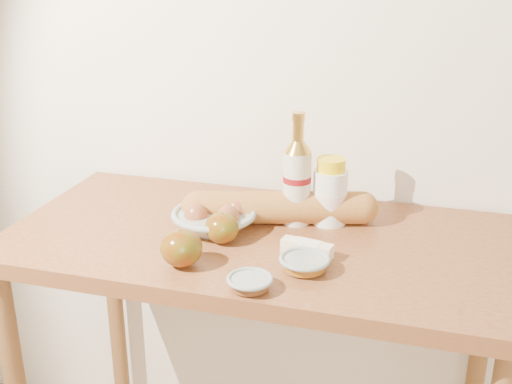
% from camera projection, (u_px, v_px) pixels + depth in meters
% --- Properties ---
extents(back_wall, '(3.50, 0.02, 2.60)m').
position_uv_depth(back_wall, '(295.00, 45.00, 1.67)').
color(back_wall, white).
rests_on(back_wall, ground).
extents(table, '(1.20, 0.60, 0.90)m').
position_uv_depth(table, '(259.00, 281.00, 1.56)').
color(table, '#985A31').
rests_on(table, ground).
extents(bourbon_bottle, '(0.08, 0.08, 0.28)m').
position_uv_depth(bourbon_bottle, '(297.00, 179.00, 1.55)').
color(bourbon_bottle, beige).
rests_on(bourbon_bottle, table).
extents(cream_bottle, '(0.11, 0.11, 0.17)m').
position_uv_depth(cream_bottle, '(330.00, 193.00, 1.56)').
color(cream_bottle, white).
rests_on(cream_bottle, table).
extents(egg_bowl, '(0.23, 0.23, 0.07)m').
position_uv_depth(egg_bowl, '(214.00, 217.00, 1.54)').
color(egg_bowl, '#98A69F').
rests_on(egg_bowl, table).
extents(baguette, '(0.49, 0.21, 0.08)m').
position_uv_depth(baguette, '(280.00, 207.00, 1.57)').
color(baguette, '#C5833C').
rests_on(baguette, table).
extents(apple_redgreen_front, '(0.11, 0.11, 0.08)m').
position_uv_depth(apple_redgreen_front, '(181.00, 248.00, 1.36)').
color(apple_redgreen_front, maroon).
rests_on(apple_redgreen_front, table).
extents(apple_redgreen_right, '(0.09, 0.09, 0.07)m').
position_uv_depth(apple_redgreen_right, '(222.00, 228.00, 1.47)').
color(apple_redgreen_right, '#941608').
rests_on(apple_redgreen_right, table).
extents(sugar_bowl, '(0.12, 0.12, 0.03)m').
position_uv_depth(sugar_bowl, '(250.00, 283.00, 1.27)').
color(sugar_bowl, '#8E9A94').
rests_on(sugar_bowl, table).
extents(syrup_bowl, '(0.14, 0.14, 0.03)m').
position_uv_depth(syrup_bowl, '(304.00, 263.00, 1.35)').
color(syrup_bowl, '#909D98').
rests_on(syrup_bowl, table).
extents(butter_stick, '(0.12, 0.05, 0.03)m').
position_uv_depth(butter_stick, '(307.00, 249.00, 1.41)').
color(butter_stick, '#FDF0C4').
rests_on(butter_stick, table).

